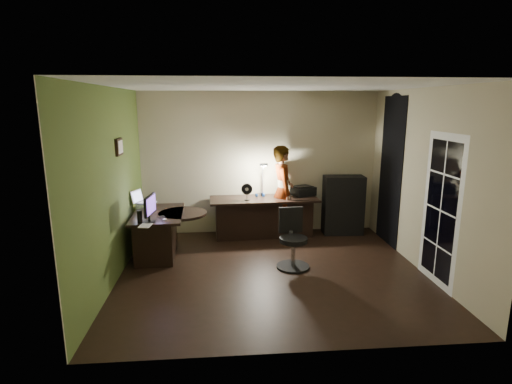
{
  "coord_description": "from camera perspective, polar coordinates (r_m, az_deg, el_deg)",
  "views": [
    {
      "loc": [
        -0.72,
        -5.55,
        2.47
      ],
      "look_at": [
        -0.15,
        1.05,
        1.0
      ],
      "focal_mm": 28.0,
      "sensor_mm": 36.0,
      "label": 1
    }
  ],
  "objects": [
    {
      "name": "desk_fan",
      "position": [
        7.23,
        -1.31,
        0.03
      ],
      "size": [
        0.21,
        0.13,
        0.31
      ],
      "primitive_type": "cube",
      "rotation": [
        0.0,
        0.0,
        -0.11
      ],
      "color": "black",
      "rests_on": "desk_right"
    },
    {
      "name": "desk_right",
      "position": [
        7.52,
        1.13,
        -3.67
      ],
      "size": [
        2.03,
        0.79,
        0.75
      ],
      "primitive_type": "cube",
      "rotation": [
        0.0,
        0.0,
        0.04
      ],
      "color": "black",
      "rests_on": "floor"
    },
    {
      "name": "person",
      "position": [
        7.5,
        3.81,
        0.1
      ],
      "size": [
        0.44,
        0.63,
        1.72
      ],
      "primitive_type": "imported",
      "rotation": [
        0.0,
        0.0,
        1.62
      ],
      "color": "#D8A88C",
      "rests_on": "floor"
    },
    {
      "name": "headphones",
      "position": [
        7.53,
        0.57,
        -0.37
      ],
      "size": [
        0.18,
        0.13,
        0.08
      ],
      "primitive_type": "cube",
      "rotation": [
        0.0,
        0.0,
        0.42
      ],
      "color": "navy",
      "rests_on": "desk_right"
    },
    {
      "name": "green_wall_overlay",
      "position": [
        5.86,
        -19.87,
        0.75
      ],
      "size": [
        0.0,
        4.0,
        2.7
      ],
      "primitive_type": "cube",
      "color": "#4C6327",
      "rests_on": "floor"
    },
    {
      "name": "laptop",
      "position": [
        6.9,
        -15.47,
        -0.64
      ],
      "size": [
        0.4,
        0.39,
        0.21
      ],
      "primitive_type": "cube",
      "rotation": [
        0.0,
        0.0,
        -0.38
      ],
      "color": "silver",
      "rests_on": "laptop_stand"
    },
    {
      "name": "office_chair",
      "position": [
        6.12,
        5.37,
        -6.76
      ],
      "size": [
        0.54,
        0.54,
        0.91
      ],
      "primitive_type": "cube",
      "rotation": [
        0.0,
        0.0,
        0.06
      ],
      "color": "black",
      "rests_on": "floor"
    },
    {
      "name": "phone",
      "position": [
        6.43,
        -13.21,
        -3.48
      ],
      "size": [
        0.11,
        0.15,
        0.01
      ],
      "primitive_type": "cube",
      "rotation": [
        0.0,
        0.0,
        0.33
      ],
      "color": "black",
      "rests_on": "desk_left"
    },
    {
      "name": "cabinet",
      "position": [
        7.85,
        12.33,
        -1.83
      ],
      "size": [
        0.77,
        0.41,
        1.13
      ],
      "primitive_type": "cube",
      "rotation": [
        0.0,
        0.0,
        -0.05
      ],
      "color": "black",
      "rests_on": "floor"
    },
    {
      "name": "wall_front",
      "position": [
        3.79,
        6.26,
        -4.77
      ],
      "size": [
        4.5,
        0.01,
        2.7
      ],
      "primitive_type": "cube",
      "color": "tan",
      "rests_on": "floor"
    },
    {
      "name": "framed_picture",
      "position": [
        6.22,
        -18.99,
        6.11
      ],
      "size": [
        0.04,
        0.3,
        0.25
      ],
      "primitive_type": "cube",
      "color": "black",
      "rests_on": "wall_left"
    },
    {
      "name": "arched_doorway",
      "position": [
        7.42,
        18.68,
        2.77
      ],
      "size": [
        0.01,
        0.9,
        2.6
      ],
      "primitive_type": "cube",
      "color": "black",
      "rests_on": "floor"
    },
    {
      "name": "mouse",
      "position": [
        6.24,
        -12.98,
        -3.85
      ],
      "size": [
        0.09,
        0.1,
        0.03
      ],
      "primitive_type": "ellipsoid",
      "rotation": [
        0.0,
        0.0,
        0.44
      ],
      "color": "silver",
      "rests_on": "desk_left"
    },
    {
      "name": "desk_lamp",
      "position": [
        7.54,
        0.92,
        2.06
      ],
      "size": [
        0.24,
        0.35,
        0.7
      ],
      "primitive_type": "cube",
      "rotation": [
        0.0,
        0.0,
        0.25
      ],
      "color": "black",
      "rests_on": "desk_right"
    },
    {
      "name": "wall_right",
      "position": [
        6.39,
        22.89,
        1.43
      ],
      "size": [
        0.01,
        4.0,
        2.7
      ],
      "primitive_type": "cube",
      "color": "tan",
      "rests_on": "floor"
    },
    {
      "name": "printer",
      "position": [
        7.69,
        6.76,
        0.21
      ],
      "size": [
        0.5,
        0.46,
        0.18
      ],
      "primitive_type": "cube",
      "rotation": [
        0.0,
        0.0,
        0.42
      ],
      "color": "black",
      "rests_on": "desk_right"
    },
    {
      "name": "laptop_stand",
      "position": [
        6.94,
        -15.38,
        -1.99
      ],
      "size": [
        0.31,
        0.28,
        0.11
      ],
      "primitive_type": "cube",
      "rotation": [
        0.0,
        0.0,
        -0.24
      ],
      "color": "silver",
      "rests_on": "desk_left"
    },
    {
      "name": "notepad",
      "position": [
        6.04,
        -15.52,
        -4.65
      ],
      "size": [
        0.19,
        0.25,
        0.01
      ],
      "primitive_type": "cube",
      "rotation": [
        0.0,
        0.0,
        -0.16
      ],
      "color": "silver",
      "rests_on": "desk_left"
    },
    {
      "name": "wall_left",
      "position": [
        5.87,
        -20.01,
        0.74
      ],
      "size": [
        0.01,
        4.0,
        2.7
      ],
      "primitive_type": "cube",
      "color": "tan",
      "rests_on": "floor"
    },
    {
      "name": "ceiling",
      "position": [
        5.6,
        2.54,
        14.91
      ],
      "size": [
        4.5,
        4.0,
        0.01
      ],
      "primitive_type": "cube",
      "color": "silver",
      "rests_on": "floor"
    },
    {
      "name": "speaker",
      "position": [
        6.17,
        -16.29,
        -3.44
      ],
      "size": [
        0.1,
        0.1,
        0.19
      ],
      "primitive_type": "cylinder",
      "rotation": [
        0.0,
        0.0,
        0.39
      ],
      "color": "black",
      "rests_on": "desk_left"
    },
    {
      "name": "pen",
      "position": [
        6.36,
        -13.58,
        -3.68
      ],
      "size": [
        0.08,
        0.13,
        0.01
      ],
      "primitive_type": "cube",
      "rotation": [
        0.0,
        0.0,
        0.54
      ],
      "color": "black",
      "rests_on": "desk_left"
    },
    {
      "name": "desk_left",
      "position": [
        6.77,
        -13.66,
        -5.94
      ],
      "size": [
        0.84,
        1.31,
        0.74
      ],
      "primitive_type": "cube",
      "rotation": [
        0.0,
        0.0,
        0.04
      ],
      "color": "black",
      "rests_on": "floor"
    },
    {
      "name": "monitor",
      "position": [
        6.16,
        -15.04,
        -2.88
      ],
      "size": [
        0.15,
        0.46,
        0.3
      ],
      "primitive_type": "cube",
      "rotation": [
        0.0,
        0.0,
        -0.13
      ],
      "color": "black",
      "rests_on": "desk_left"
    },
    {
      "name": "french_door",
      "position": [
        5.98,
        24.9,
        -2.42
      ],
      "size": [
        0.02,
        0.92,
        2.1
      ],
      "primitive_type": "cube",
      "color": "white",
      "rests_on": "floor"
    },
    {
      "name": "wall_back",
      "position": [
        7.67,
        0.51,
        4.12
      ],
      "size": [
        4.5,
        0.01,
        2.7
      ],
      "primitive_type": "cube",
      "color": "tan",
      "rests_on": "floor"
    },
    {
      "name": "floor",
      "position": [
        6.12,
        2.29,
        -11.36
      ],
      "size": [
        4.5,
        4.0,
        0.01
      ],
      "primitive_type": "cube",
      "color": "black",
      "rests_on": "ground"
    }
  ]
}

